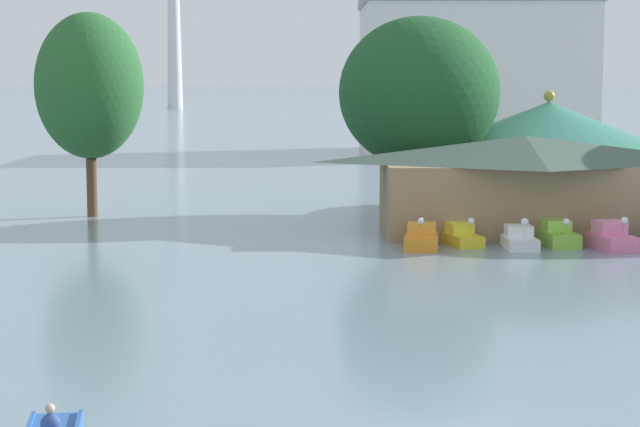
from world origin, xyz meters
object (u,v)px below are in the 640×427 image
object	(u,v)px
pedal_boat_pink	(612,238)
boathouse	(524,182)
pedal_boat_yellow	(461,236)
pedal_boat_white	(520,239)
shoreline_tree_mid	(419,93)
pedal_boat_orange	(422,238)
shoreline_tree_tall_left	(89,86)
pedal_boat_lime	(558,235)
background_building_block	(473,75)
green_roof_pavilion	(548,147)

from	to	relation	value
pedal_boat_pink	boathouse	bearing A→B (deg)	-164.85
pedal_boat_yellow	pedal_boat_pink	world-z (taller)	pedal_boat_pink
pedal_boat_white	shoreline_tree_mid	size ratio (longest dim) A/B	0.22
pedal_boat_orange	pedal_boat_yellow	size ratio (longest dim) A/B	1.05
pedal_boat_pink	shoreline_tree_tall_left	size ratio (longest dim) A/B	0.25
pedal_boat_orange	shoreline_tree_tall_left	size ratio (longest dim) A/B	0.25
shoreline_tree_mid	pedal_boat_pink	bearing A→B (deg)	-59.02
pedal_boat_white	pedal_boat_lime	distance (m)	2.32
boathouse	pedal_boat_white	bearing A→B (deg)	-102.94
pedal_boat_lime	boathouse	bearing A→B (deg)	-175.09
pedal_boat_yellow	boathouse	bearing A→B (deg)	122.71
pedal_boat_orange	background_building_block	world-z (taller)	background_building_block
pedal_boat_lime	background_building_block	xyz separation A→B (m)	(5.80, 67.01, 7.87)
boathouse	pedal_boat_lime	bearing A→B (deg)	-79.77
pedal_boat_yellow	pedal_boat_white	world-z (taller)	pedal_boat_white
pedal_boat_lime	green_roof_pavilion	world-z (taller)	green_roof_pavilion
shoreline_tree_tall_left	shoreline_tree_mid	world-z (taller)	shoreline_tree_tall_left
pedal_boat_yellow	shoreline_tree_mid	xyz separation A→B (m)	(-0.95, 11.80, 6.85)
boathouse	shoreline_tree_tall_left	size ratio (longest dim) A/B	1.34
pedal_boat_lime	green_roof_pavilion	size ratio (longest dim) A/B	0.23
pedal_boat_orange	shoreline_tree_tall_left	world-z (taller)	shoreline_tree_tall_left
pedal_boat_orange	pedal_boat_white	bearing A→B (deg)	95.90
pedal_boat_pink	pedal_boat_orange	bearing A→B (deg)	-105.75
pedal_boat_yellow	pedal_boat_pink	size ratio (longest dim) A/B	0.97
pedal_boat_pink	background_building_block	world-z (taller)	background_building_block
pedal_boat_orange	pedal_boat_yellow	distance (m)	2.30
pedal_boat_pink	pedal_boat_lime	bearing A→B (deg)	-133.61
pedal_boat_yellow	pedal_boat_pink	xyz separation A→B (m)	(7.01, -1.46, 0.10)
boathouse	pedal_boat_yellow	bearing A→B (deg)	-131.90
pedal_boat_yellow	shoreline_tree_tall_left	world-z (taller)	shoreline_tree_tall_left
shoreline_tree_mid	pedal_boat_white	bearing A→B (deg)	-74.46
pedal_boat_yellow	background_building_block	world-z (taller)	background_building_block
pedal_boat_lime	background_building_block	bearing A→B (deg)	169.73
pedal_boat_yellow	boathouse	xyz separation A→B (m)	(3.92, 4.36, 2.25)
pedal_boat_orange	pedal_boat_lime	world-z (taller)	pedal_boat_orange
boathouse	pedal_boat_orange	bearing A→B (deg)	-138.13
green_roof_pavilion	pedal_boat_orange	bearing A→B (deg)	-121.76
pedal_boat_orange	background_building_block	bearing A→B (deg)	177.06
pedal_boat_pink	green_roof_pavilion	size ratio (longest dim) A/B	0.22
green_roof_pavilion	shoreline_tree_tall_left	distance (m)	27.88
pedal_boat_white	green_roof_pavilion	world-z (taller)	green_roof_pavilion
pedal_boat_white	shoreline_tree_tall_left	xyz separation A→B (m)	(-22.93, 12.66, 7.22)
pedal_boat_yellow	boathouse	size ratio (longest dim) A/B	0.18
boathouse	green_roof_pavilion	distance (m)	10.29
shoreline_tree_tall_left	shoreline_tree_mid	bearing A→B (deg)	0.83
shoreline_tree_mid	shoreline_tree_tall_left	bearing A→B (deg)	-179.17
pedal_boat_white	shoreline_tree_tall_left	world-z (taller)	shoreline_tree_tall_left
pedal_boat_pink	background_building_block	xyz separation A→B (m)	(3.51, 68.38, 7.83)
pedal_boat_white	boathouse	xyz separation A→B (m)	(1.26, 5.50, 2.24)
pedal_boat_pink	shoreline_tree_mid	bearing A→B (deg)	-161.88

